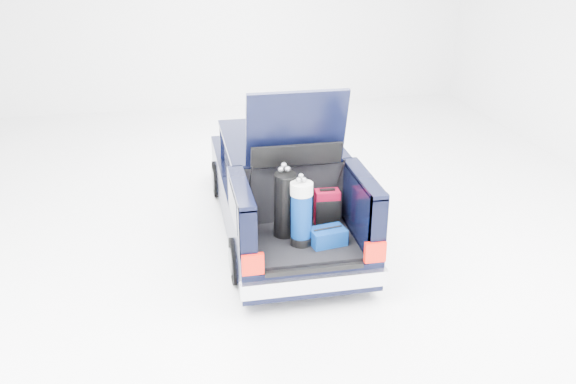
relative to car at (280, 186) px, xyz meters
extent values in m
plane|color=white|center=(0.00, -0.11, -0.67)|extent=(14.00, 14.00, 0.00)
cube|color=black|center=(0.00, 0.54, -0.17)|extent=(1.75, 3.00, 0.70)
cube|color=black|center=(0.00, 2.11, -0.27)|extent=(1.70, 0.30, 0.50)
cube|color=silver|center=(0.00, 2.25, -0.34)|extent=(1.72, 0.10, 0.22)
cube|color=black|center=(0.00, 0.04, 0.45)|extent=(1.55, 1.95, 0.54)
cube|color=black|center=(0.00, 0.04, 0.74)|extent=(1.62, 2.05, 0.06)
cube|color=black|center=(0.00, -1.61, -0.32)|extent=(1.75, 1.30, 0.40)
cube|color=black|center=(0.00, -1.59, -0.10)|extent=(1.32, 1.18, 0.05)
cube|color=black|center=(-0.78, -1.61, 0.30)|extent=(0.20, 1.30, 0.85)
cube|color=black|center=(0.78, -1.61, 0.30)|extent=(0.20, 1.30, 0.85)
cube|color=black|center=(-0.78, -1.61, 0.74)|extent=(0.20, 1.30, 0.06)
cube|color=black|center=(0.78, -1.61, 0.74)|extent=(0.20, 1.30, 0.06)
cube|color=black|center=(0.00, -0.99, 0.30)|extent=(1.36, 0.08, 0.84)
cube|color=silver|center=(0.00, -2.29, -0.29)|extent=(1.80, 0.12, 0.20)
cube|color=#B21207|center=(-0.74, -2.26, 0.05)|extent=(0.26, 0.07, 0.26)
cube|color=#B21207|center=(0.74, -2.26, 0.05)|extent=(0.26, 0.07, 0.26)
cube|color=black|center=(0.00, -2.25, -0.12)|extent=(1.20, 0.06, 0.06)
cube|color=black|center=(0.00, -1.16, 1.29)|extent=(1.28, 0.33, 1.03)
cube|color=black|center=(0.00, -1.12, 1.43)|extent=(0.95, 0.17, 0.54)
cylinder|color=black|center=(-0.82, 1.34, -0.36)|extent=(0.20, 0.62, 0.62)
cylinder|color=slate|center=(-0.82, 1.34, -0.36)|extent=(0.23, 0.36, 0.36)
cylinder|color=black|center=(0.82, 1.34, -0.36)|extent=(0.20, 0.62, 0.62)
cylinder|color=slate|center=(0.82, 1.34, -0.36)|extent=(0.23, 0.36, 0.36)
cylinder|color=black|center=(-0.82, -1.46, -0.36)|extent=(0.20, 0.62, 0.62)
cylinder|color=slate|center=(-0.82, -1.46, -0.36)|extent=(0.23, 0.36, 0.36)
cylinder|color=black|center=(0.82, -1.46, -0.36)|extent=(0.20, 0.62, 0.62)
cylinder|color=slate|center=(0.82, -1.46, -0.36)|extent=(0.23, 0.36, 0.36)
cube|color=maroon|center=(0.41, -1.23, 0.18)|extent=(0.33, 0.22, 0.50)
cube|color=black|center=(0.41, -1.23, 0.44)|extent=(0.20, 0.06, 0.03)
cube|color=black|center=(0.41, -1.32, 0.13)|extent=(0.33, 0.04, 0.38)
cylinder|color=black|center=(-0.20, -1.43, 0.37)|extent=(0.30, 0.37, 0.90)
cube|color=white|center=(-0.20, -1.31, 0.40)|extent=(0.11, 0.03, 0.32)
sphere|color=#99999E|center=(-0.25, -1.41, 0.85)|extent=(0.07, 0.07, 0.07)
sphere|color=#99999E|center=(-0.17, -1.46, 0.87)|extent=(0.07, 0.07, 0.07)
cylinder|color=black|center=(-0.04, -1.67, -0.02)|extent=(0.36, 0.36, 0.11)
cylinder|color=navy|center=(-0.04, -1.67, 0.33)|extent=(0.33, 0.33, 0.60)
cylinder|color=white|center=(-0.04, -1.67, 0.69)|extent=(0.36, 0.36, 0.15)
sphere|color=#99999E|center=(-0.01, -1.65, 0.79)|extent=(0.07, 0.07, 0.07)
sphere|color=#99999E|center=(-0.04, -1.63, 0.84)|extent=(0.07, 0.07, 0.07)
cube|color=navy|center=(0.29, -1.74, 0.03)|extent=(0.48, 0.36, 0.21)
cylinder|color=black|center=(0.29, -1.74, 0.15)|extent=(0.38, 0.09, 0.02)
camera|label=1|loc=(-1.51, -8.30, 3.66)|focal=38.00mm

